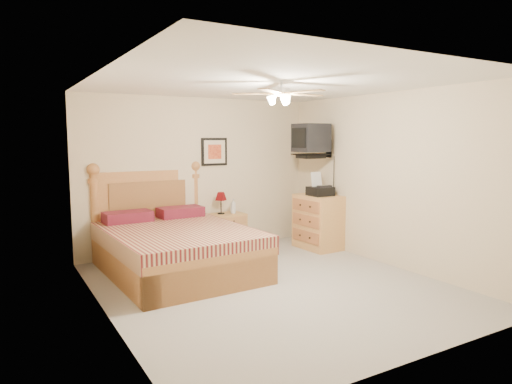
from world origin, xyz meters
TOP-DOWN VIEW (x-y plane):
  - floor at (0.00, 0.00)m, footprint 4.50×4.50m
  - ceiling at (0.00, 0.00)m, footprint 4.00×4.50m
  - wall_back at (0.00, 2.25)m, footprint 4.00×0.04m
  - wall_front at (0.00, -2.25)m, footprint 4.00×0.04m
  - wall_left at (-2.00, 0.00)m, footprint 0.04×4.50m
  - wall_right at (2.00, 0.00)m, footprint 0.04×4.50m
  - bed at (-0.82, 1.12)m, footprint 1.84×2.37m
  - nightstand at (0.39, 2.00)m, footprint 0.58×0.45m
  - table_lamp at (0.29, 2.03)m, footprint 0.23×0.23m
  - lotion_bottle at (0.49, 1.98)m, footprint 0.11×0.11m
  - framed_picture at (0.27, 2.23)m, footprint 0.46×0.04m
  - dresser at (1.73, 1.28)m, footprint 0.56×0.79m
  - fax_machine at (1.70, 1.21)m, footprint 0.37×0.40m
  - magazine_lower at (1.74, 1.49)m, footprint 0.22×0.28m
  - magazine_upper at (1.73, 1.52)m, footprint 0.21×0.29m
  - wall_tv at (1.75, 1.34)m, footprint 0.56×0.46m
  - ceiling_fan at (0.00, -0.20)m, footprint 1.14×1.14m

SIDE VIEW (x-z plane):
  - floor at x=0.00m, z-range 0.00..0.00m
  - nightstand at x=0.39m, z-range 0.00..0.60m
  - dresser at x=1.73m, z-range 0.00..0.90m
  - lotion_bottle at x=0.49m, z-range 0.60..0.84m
  - bed at x=-0.82m, z-range 0.00..1.49m
  - table_lamp at x=0.29m, z-range 0.60..0.96m
  - magazine_lower at x=1.74m, z-range 0.90..0.93m
  - magazine_upper at x=1.73m, z-range 0.93..0.95m
  - fax_machine at x=1.70m, z-range 0.90..1.29m
  - wall_back at x=0.00m, z-range 0.00..2.50m
  - wall_front at x=0.00m, z-range 0.00..2.50m
  - wall_left at x=-2.00m, z-range 0.00..2.50m
  - wall_right at x=2.00m, z-range 0.00..2.50m
  - framed_picture at x=0.27m, z-range 1.39..1.85m
  - wall_tv at x=1.75m, z-range 1.52..2.10m
  - ceiling_fan at x=0.00m, z-range 2.22..2.50m
  - ceiling at x=0.00m, z-range 2.48..2.52m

